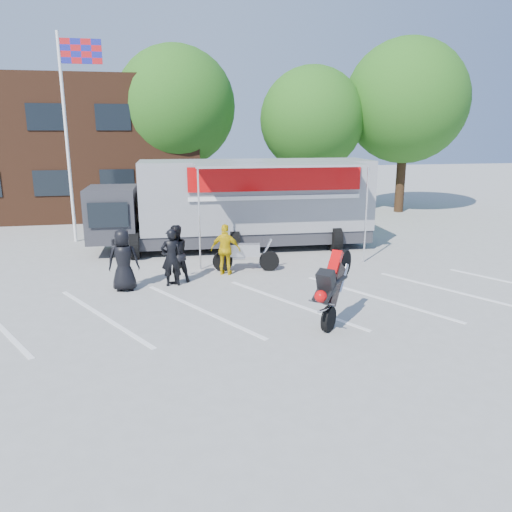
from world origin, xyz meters
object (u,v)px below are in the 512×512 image
object	(u,v)px
parked_motorcycle	(246,271)
stunt_bike_rider	(338,322)
spectator_leather_c	(175,254)
spectator_hivis	(226,250)
transporter_truck	(243,248)
tree_mid	(312,120)
tree_left	(176,107)
spectator_leather_b	(172,257)
spectator_leather_a	(123,260)
flagpole	(71,113)
tree_right	(406,102)

from	to	relation	value
parked_motorcycle	stunt_bike_rider	distance (m)	5.00
spectator_leather_c	spectator_hivis	world-z (taller)	spectator_leather_c
transporter_truck	tree_mid	bearing A→B (deg)	58.31
tree_left	stunt_bike_rider	xyz separation A→B (m)	(2.93, -16.47, -5.57)
tree_left	stunt_bike_rider	world-z (taller)	tree_left
transporter_truck	spectator_leather_b	size ratio (longest dim) A/B	6.21
stunt_bike_rider	spectator_leather_a	distance (m)	6.24
tree_left	spectator_leather_a	world-z (taller)	tree_left
flagpole	spectator_hivis	bearing A→B (deg)	-49.36
spectator_leather_b	spectator_hivis	distance (m)	1.88
spectator_leather_a	flagpole	bearing A→B (deg)	-73.11
flagpole	spectator_leather_c	xyz separation A→B (m)	(3.54, -6.53, -4.18)
spectator_hivis	tree_right	bearing A→B (deg)	-115.26
flagpole	tree_right	bearing A→B (deg)	15.48
flagpole	tree_right	xyz separation A→B (m)	(16.24, 4.50, 0.82)
spectator_leather_a	spectator_leather_c	size ratio (longest dim) A/B	1.01
transporter_truck	stunt_bike_rider	xyz separation A→B (m)	(0.91, -7.96, 0.00)
tree_right	tree_mid	bearing A→B (deg)	174.29
flagpole	transporter_truck	xyz separation A→B (m)	(6.26, -2.51, -5.05)
tree_mid	spectator_hivis	bearing A→B (deg)	-119.24
spectator_leather_a	spectator_hivis	world-z (taller)	spectator_leather_a
transporter_truck	spectator_leather_b	distance (m)	5.20
stunt_bike_rider	spectator_leather_b	world-z (taller)	spectator_leather_b
tree_left	spectator_leather_c	bearing A→B (deg)	-93.23
tree_mid	tree_right	size ratio (longest dim) A/B	0.84
transporter_truck	spectator_hivis	bearing A→B (deg)	-106.65
tree_right	stunt_bike_rider	distance (m)	18.47
flagpole	stunt_bike_rider	world-z (taller)	flagpole
parked_motorcycle	spectator_leather_c	distance (m)	2.58
tree_mid	spectator_leather_c	xyz separation A→B (m)	(-7.71, -11.53, -4.07)
tree_right	spectator_leather_b	distance (m)	17.81
stunt_bike_rider	spectator_hivis	world-z (taller)	spectator_hivis
flagpole	spectator_leather_b	distance (m)	8.68
transporter_truck	flagpole	bearing A→B (deg)	160.00
spectator_leather_a	transporter_truck	bearing A→B (deg)	-132.83
parked_motorcycle	stunt_bike_rider	world-z (taller)	stunt_bike_rider
spectator_leather_b	spectator_leather_c	world-z (taller)	spectator_leather_c
parked_motorcycle	stunt_bike_rider	bearing A→B (deg)	-153.85
spectator_leather_b	spectator_leather_c	bearing A→B (deg)	-119.05
spectator_leather_a	tree_mid	bearing A→B (deg)	-127.12
parked_motorcycle	spectator_leather_c	size ratio (longest dim) A/B	1.26
tree_mid	spectator_leather_b	world-z (taller)	tree_mid
parked_motorcycle	tree_mid	bearing A→B (deg)	-16.76
transporter_truck	stunt_bike_rider	size ratio (longest dim) A/B	5.37
spectator_hivis	transporter_truck	bearing A→B (deg)	-86.97
tree_left	flagpole	bearing A→B (deg)	-125.28
parked_motorcycle	tree_left	bearing A→B (deg)	17.89
tree_right	transporter_truck	world-z (taller)	tree_right
spectator_leather_c	transporter_truck	bearing A→B (deg)	-146.32
spectator_leather_c	spectator_leather_b	bearing A→B (deg)	42.50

